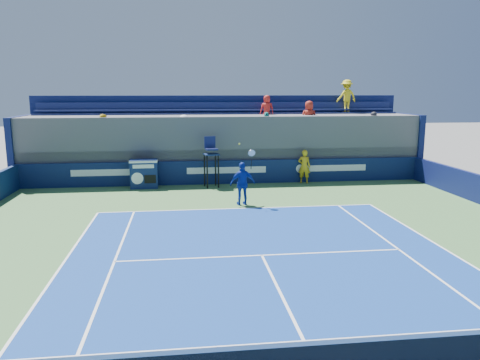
{
  "coord_description": "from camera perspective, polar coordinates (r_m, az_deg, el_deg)",
  "views": [
    {
      "loc": [
        -2.18,
        -6.14,
        4.62
      ],
      "look_at": [
        0.0,
        11.5,
        1.25
      ],
      "focal_mm": 35.0,
      "sensor_mm": 36.0,
      "label": 1
    }
  ],
  "objects": [
    {
      "name": "match_clock",
      "position": [
        23.08,
        -11.63,
        0.84
      ],
      "size": [
        1.34,
        0.76,
        1.4
      ],
      "color": "#0F1D4D",
      "rests_on": "ground"
    },
    {
      "name": "stadium_seating",
      "position": [
        25.54,
        -2.01,
        4.51
      ],
      "size": [
        21.0,
        4.05,
        5.29
      ],
      "color": "#525358",
      "rests_on": "ground"
    },
    {
      "name": "back_hoarding",
      "position": [
        23.69,
        -1.65,
        0.96
      ],
      "size": [
        20.4,
        0.21,
        1.2
      ],
      "color": "#0B1842",
      "rests_on": "ground"
    },
    {
      "name": "tennis_player",
      "position": [
        19.16,
        0.32,
        -0.43
      ],
      "size": [
        1.09,
        0.56,
        2.57
      ],
      "color": "#122D99",
      "rests_on": "apron"
    },
    {
      "name": "umpire_chair",
      "position": [
        22.77,
        -3.54,
        2.91
      ],
      "size": [
        0.82,
        0.82,
        2.48
      ],
      "color": "black",
      "rests_on": "ground"
    },
    {
      "name": "ball_person",
      "position": [
        24.01,
        7.83,
        1.65
      ],
      "size": [
        0.73,
        0.6,
        1.71
      ],
      "primitive_type": "imported",
      "rotation": [
        0.0,
        0.0,
        2.8
      ],
      "color": "gold",
      "rests_on": "apron"
    }
  ]
}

